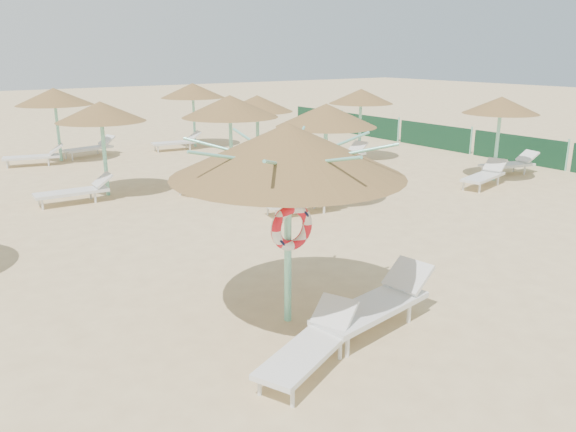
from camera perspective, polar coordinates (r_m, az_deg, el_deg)
ground at (r=8.70m, az=3.15°, el=-10.85°), size 120.00×120.00×0.00m
main_palapa at (r=7.96m, az=-0.01°, el=6.62°), size 3.37×3.37×3.02m
lounger_main_a at (r=7.46m, az=2.39°, el=-12.95°), size 1.94×1.27×0.68m
lounger_main_b at (r=8.57m, az=9.10°, el=-8.68°), size 2.27×0.99×0.80m
palapa_field at (r=17.72m, az=-13.33°, el=10.51°), size 20.77×14.03×2.73m
windbreak_fence at (r=24.95m, az=14.68°, el=7.85°), size 0.08×19.84×1.10m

